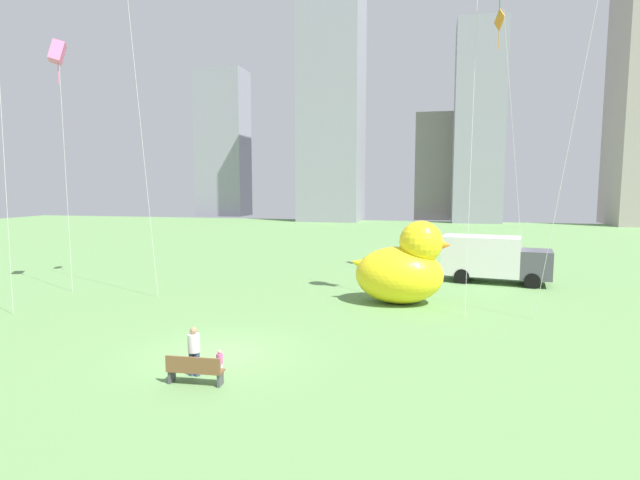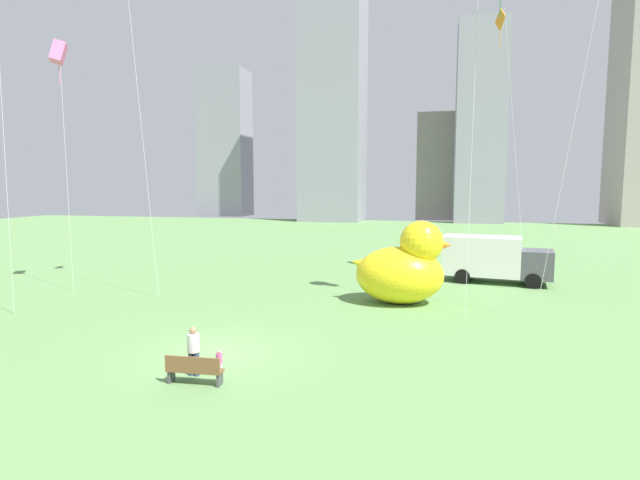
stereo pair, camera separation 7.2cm
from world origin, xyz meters
name	(u,v)px [view 2 (the right image)]	position (x,y,z in m)	size (l,w,h in m)	color
ground_plane	(219,354)	(0.00, 0.00, 0.00)	(140.00, 140.00, 0.00)	#659253
park_bench	(194,369)	(0.44, -2.74, 0.48)	(1.74, 0.54, 0.90)	brown
person_adult	(194,349)	(0.09, -2.07, 0.86)	(0.38, 0.38, 1.57)	#38476B
person_child	(219,361)	(0.89, -1.92, 0.47)	(0.21, 0.21, 0.85)	silver
giant_inflatable_duck	(403,268)	(5.86, 9.26, 1.80)	(5.11, 3.28, 4.24)	yellow
box_truck	(494,259)	(10.94, 16.03, 1.45)	(6.63, 3.26, 2.85)	white
city_skyline	(422,123)	(4.78, 71.20, 16.50)	(81.29, 19.37, 38.48)	gray
kite_orange	(502,35)	(10.95, 16.15, 14.81)	(2.27, 2.63, 16.36)	silver
kite_pink	(58,54)	(-12.49, 7.69, 12.97)	(0.91, 1.13, 13.72)	silver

